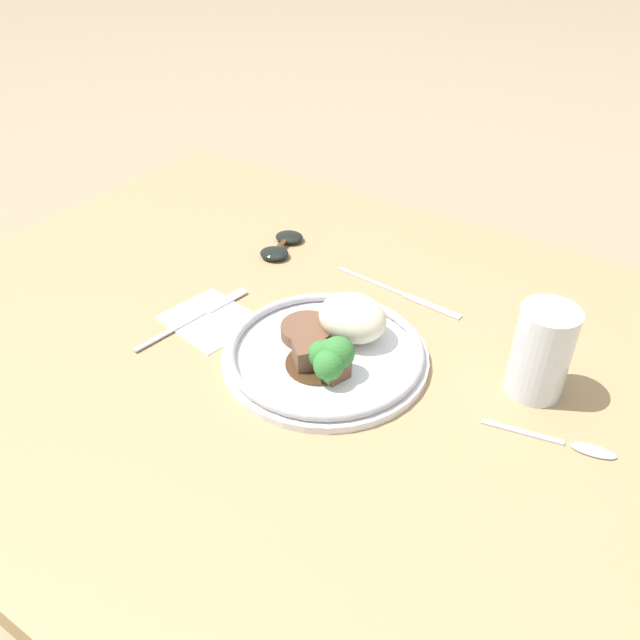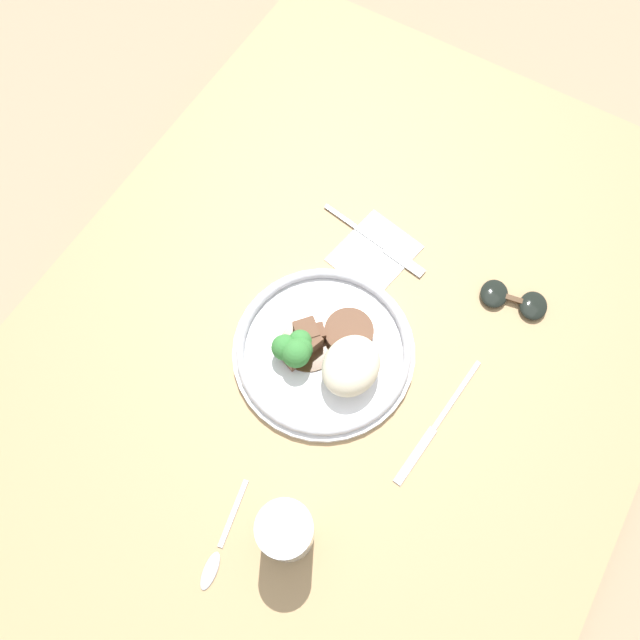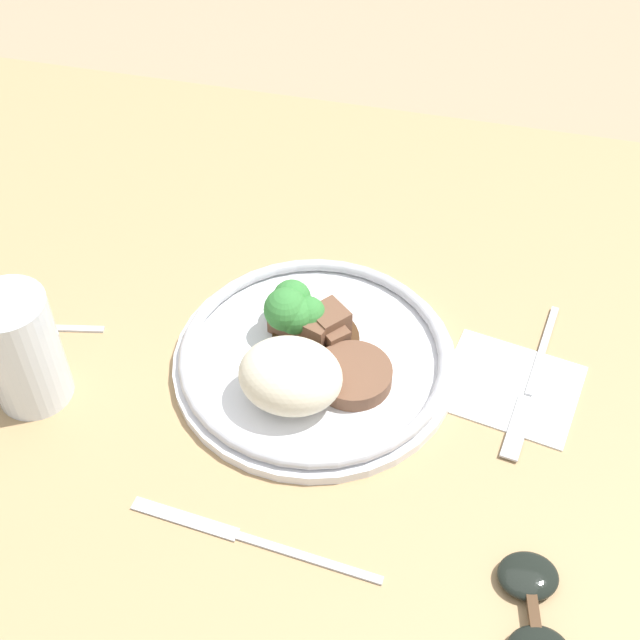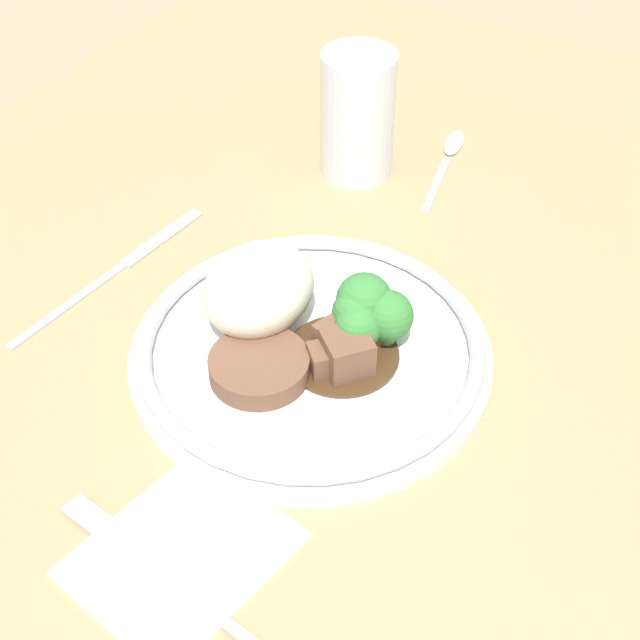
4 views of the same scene
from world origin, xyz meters
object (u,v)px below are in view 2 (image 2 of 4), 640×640
juice_glass (287,532)px  sunglasses (514,300)px  knife (436,425)px  plate (326,352)px  fork (383,246)px  spoon (216,556)px

juice_glass → sunglasses: (-0.46, 0.11, -0.04)m
juice_glass → knife: size_ratio=0.55×
plate → sunglasses: plate is taller
plate → knife: plate is taller
fork → spoon: (0.51, 0.03, -0.00)m
juice_glass → fork: bearing=-167.2°
juice_glass → plate: bearing=-160.5°
plate → fork: bearing=-175.5°
fork → plate: bearing=-76.8°
fork → knife: 0.29m
knife → sunglasses: 0.23m
plate → juice_glass: bearing=19.5°
plate → fork: size_ratio=1.37×
fork → sunglasses: bearing=13.7°
knife → spoon: spoon is taller
juice_glass → knife: (-0.23, 0.10, -0.05)m
fork → knife: size_ratio=0.90×
juice_glass → sunglasses: juice_glass is taller
fork → sunglasses: sunglasses is taller
sunglasses → plate: bearing=-53.4°
plate → fork: 0.20m
juice_glass → fork: (-0.44, -0.10, -0.05)m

